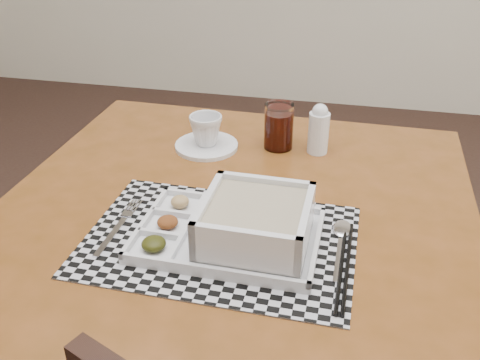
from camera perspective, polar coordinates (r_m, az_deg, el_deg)
name	(u,v)px	position (r m, az deg, el deg)	size (l,w,h in m)	color
dining_table	(235,235)	(1.10, -0.59, -5.93)	(0.95, 0.95, 0.70)	#5A3410
placemat	(220,240)	(0.96, -2.15, -6.46)	(0.48, 0.33, 0.00)	#B0B0B8
serving_tray	(247,228)	(0.93, 0.73, -5.17)	(0.32, 0.23, 0.09)	silver
fork	(119,225)	(1.02, -12.76, -4.71)	(0.02, 0.19, 0.00)	silver
spoon	(342,233)	(0.99, 10.81, -5.57)	(0.04, 0.18, 0.01)	silver
chopsticks	(344,265)	(0.91, 11.07, -8.91)	(0.02, 0.24, 0.01)	black
saucer	(207,146)	(1.28, -3.59, 3.67)	(0.15, 0.15, 0.01)	silver
cup	(206,130)	(1.26, -3.65, 5.35)	(0.08, 0.08, 0.07)	silver
juice_glass	(279,128)	(1.26, 4.15, 5.58)	(0.07, 0.07, 0.11)	white
creamer_bottle	(319,129)	(1.25, 8.39, 5.37)	(0.05, 0.05, 0.12)	silver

